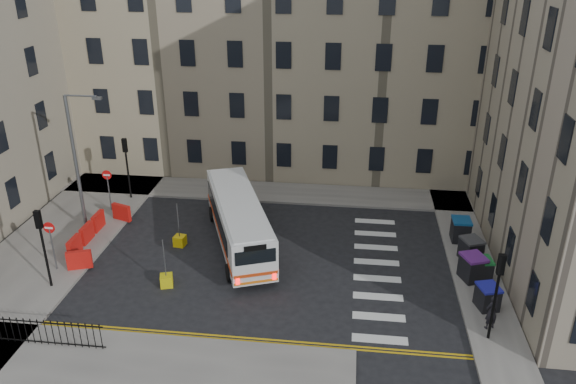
% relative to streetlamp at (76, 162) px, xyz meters
% --- Properties ---
extents(ground, '(120.00, 120.00, 0.00)m').
position_rel_streetlamp_xyz_m(ground, '(13.00, -2.00, -4.34)').
color(ground, black).
rests_on(ground, ground).
extents(pavement_north, '(36.00, 3.20, 0.15)m').
position_rel_streetlamp_xyz_m(pavement_north, '(7.00, 6.60, -4.26)').
color(pavement_north, slate).
rests_on(pavement_north, ground).
extents(pavement_east, '(2.40, 26.00, 0.15)m').
position_rel_streetlamp_xyz_m(pavement_east, '(22.00, 2.00, -4.26)').
color(pavement_east, slate).
rests_on(pavement_east, ground).
extents(pavement_west, '(6.00, 22.00, 0.15)m').
position_rel_streetlamp_xyz_m(pavement_west, '(-1.00, -1.00, -4.26)').
color(pavement_west, slate).
rests_on(pavement_west, ground).
extents(pavement_sw, '(20.00, 6.00, 0.15)m').
position_rel_streetlamp_xyz_m(pavement_sw, '(6.00, -12.00, -4.26)').
color(pavement_sw, slate).
rests_on(pavement_sw, ground).
extents(terrace_north, '(38.30, 10.80, 17.20)m').
position_rel_streetlamp_xyz_m(terrace_north, '(6.00, 13.50, 4.28)').
color(terrace_north, gray).
rests_on(terrace_north, ground).
extents(traffic_light_east, '(0.28, 0.22, 4.10)m').
position_rel_streetlamp_xyz_m(traffic_light_east, '(21.60, -7.50, -1.47)').
color(traffic_light_east, black).
rests_on(traffic_light_east, pavement_east).
extents(traffic_light_nw, '(0.28, 0.22, 4.10)m').
position_rel_streetlamp_xyz_m(traffic_light_nw, '(1.00, 4.50, -1.47)').
color(traffic_light_nw, black).
rests_on(traffic_light_nw, pavement_west).
extents(traffic_light_sw, '(0.28, 0.22, 4.10)m').
position_rel_streetlamp_xyz_m(traffic_light_sw, '(1.00, -6.00, -1.47)').
color(traffic_light_sw, black).
rests_on(traffic_light_sw, pavement_west).
extents(streetlamp, '(0.50, 0.22, 8.14)m').
position_rel_streetlamp_xyz_m(streetlamp, '(0.00, 0.00, 0.00)').
color(streetlamp, '#595B5E').
rests_on(streetlamp, pavement_west).
extents(no_entry_north, '(0.60, 0.08, 3.00)m').
position_rel_streetlamp_xyz_m(no_entry_north, '(0.50, 2.50, -2.26)').
color(no_entry_north, '#595B5E').
rests_on(no_entry_north, pavement_west).
extents(no_entry_south, '(0.60, 0.08, 3.00)m').
position_rel_streetlamp_xyz_m(no_entry_south, '(0.50, -4.50, -2.26)').
color(no_entry_south, '#595B5E').
rests_on(no_entry_south, pavement_west).
extents(roadworks_barriers, '(1.66, 6.26, 1.00)m').
position_rel_streetlamp_xyz_m(roadworks_barriers, '(1.16, -1.50, -3.69)').
color(roadworks_barriers, red).
rests_on(roadworks_barriers, pavement_west).
extents(iron_railings, '(7.80, 0.04, 1.20)m').
position_rel_streetlamp_xyz_m(iron_railings, '(1.75, -10.20, -3.59)').
color(iron_railings, black).
rests_on(iron_railings, pavement_sw).
extents(bus, '(5.66, 10.05, 2.70)m').
position_rel_streetlamp_xyz_m(bus, '(9.33, -0.56, -2.78)').
color(bus, silver).
rests_on(bus, ground).
extents(wheelie_bin_a, '(1.16, 1.26, 1.15)m').
position_rel_streetlamp_xyz_m(wheelie_bin_a, '(21.93, -5.27, -3.61)').
color(wheelie_bin_a, black).
rests_on(wheelie_bin_a, pavement_east).
extents(wheelie_bin_b, '(1.40, 1.49, 1.32)m').
position_rel_streetlamp_xyz_m(wheelie_bin_b, '(21.67, -2.87, -3.52)').
color(wheelie_bin_b, black).
rests_on(wheelie_bin_b, pavement_east).
extents(wheelie_bin_c, '(1.03, 1.15, 1.13)m').
position_rel_streetlamp_xyz_m(wheelie_bin_c, '(22.14, -2.78, -3.62)').
color(wheelie_bin_c, black).
rests_on(wheelie_bin_c, pavement_east).
extents(wheelie_bin_d, '(1.33, 1.41, 1.24)m').
position_rel_streetlamp_xyz_m(wheelie_bin_d, '(21.92, -0.95, -3.56)').
color(wheelie_bin_d, black).
rests_on(wheelie_bin_d, pavement_east).
extents(wheelie_bin_e, '(1.03, 1.18, 1.30)m').
position_rel_streetlamp_xyz_m(wheelie_bin_e, '(21.71, 1.19, -3.53)').
color(wheelie_bin_e, black).
rests_on(wheelie_bin_e, pavement_east).
extents(pedestrian, '(0.72, 0.62, 1.67)m').
position_rel_streetlamp_xyz_m(pedestrian, '(21.76, -6.82, -3.35)').
color(pedestrian, black).
rests_on(pedestrian, pavement_east).
extents(bollard_yellow, '(0.68, 0.68, 0.60)m').
position_rel_streetlamp_xyz_m(bollard_yellow, '(6.05, -1.10, -4.04)').
color(bollard_yellow, yellow).
rests_on(bollard_yellow, ground).
extents(bollard_chevron, '(0.75, 0.75, 0.60)m').
position_rel_streetlamp_xyz_m(bollard_chevron, '(6.59, -5.11, -4.04)').
color(bollard_chevron, '#C1B50B').
rests_on(bollard_chevron, ground).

